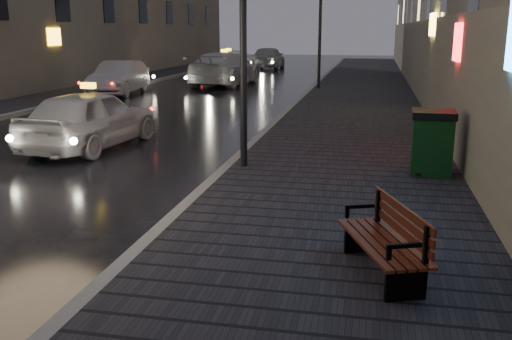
{
  "coord_description": "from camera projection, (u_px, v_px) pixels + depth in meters",
  "views": [
    {
      "loc": [
        4.37,
        -5.08,
        2.89
      ],
      "look_at": [
        2.73,
        2.93,
        0.85
      ],
      "focal_mm": 40.0,
      "sensor_mm": 36.0,
      "label": 1
    }
  ],
  "objects": [
    {
      "name": "car_left_mid",
      "position": [
        119.0,
        78.0,
        25.52
      ],
      "size": [
        2.0,
        4.57,
        1.46
      ],
      "primitive_type": "imported",
      "rotation": [
        0.0,
        0.0,
        0.1
      ],
      "color": "#9FA0A7",
      "rests_on": "ground"
    },
    {
      "name": "lamp_far",
      "position": [
        320.0,
        15.0,
        26.09
      ],
      "size": [
        0.36,
        0.36,
        5.28
      ],
      "color": "black",
      "rests_on": "sidewalk"
    },
    {
      "name": "curb_far",
      "position": [
        127.0,
        88.0,
        27.76
      ],
      "size": [
        0.2,
        58.0,
        0.15
      ],
      "primitive_type": "cube",
      "color": "slate",
      "rests_on": "ground"
    },
    {
      "name": "sidewalk_far",
      "position": [
        102.0,
        87.0,
        28.01
      ],
      "size": [
        2.4,
        58.0,
        0.15
      ],
      "primitive_type": "cube",
      "color": "black",
      "rests_on": "ground"
    },
    {
      "name": "bench",
      "position": [
        388.0,
        240.0,
        6.45
      ],
      "size": [
        1.08,
        1.69,
        0.82
      ],
      "rotation": [
        0.0,
        0.0,
        0.36
      ],
      "color": "black",
      "rests_on": "sidewalk"
    },
    {
      "name": "sidewalk",
      "position": [
        362.0,
        93.0,
        25.56
      ],
      "size": [
        4.6,
        58.0,
        0.15
      ],
      "primitive_type": "cube",
      "color": "black",
      "rests_on": "ground"
    },
    {
      "name": "car_far",
      "position": [
        268.0,
        58.0,
        41.48
      ],
      "size": [
        1.99,
        4.81,
        1.63
      ],
      "primitive_type": "imported",
      "rotation": [
        0.0,
        0.0,
        3.15
      ],
      "color": "gray",
      "rests_on": "ground"
    },
    {
      "name": "taxi_far",
      "position": [
        228.0,
        62.0,
        37.29
      ],
      "size": [
        2.66,
        5.43,
        1.48
      ],
      "primitive_type": "imported",
      "rotation": [
        0.0,
        0.0,
        -0.04
      ],
      "color": "silver",
      "rests_on": "ground"
    },
    {
      "name": "taxi_mid",
      "position": [
        225.0,
        69.0,
        29.49
      ],
      "size": [
        2.96,
        6.08,
        1.71
      ],
      "primitive_type": "imported",
      "rotation": [
        0.0,
        0.0,
        3.04
      ],
      "color": "silver",
      "rests_on": "ground"
    },
    {
      "name": "curb",
      "position": [
        309.0,
        92.0,
        26.03
      ],
      "size": [
        0.2,
        58.0,
        0.15
      ],
      "primitive_type": "cube",
      "color": "slate",
      "rests_on": "ground"
    },
    {
      "name": "trash_bin",
      "position": [
        432.0,
        142.0,
        10.92
      ],
      "size": [
        0.83,
        0.83,
        1.22
      ],
      "rotation": [
        0.0,
        0.0,
        -0.04
      ],
      "color": "black",
      "rests_on": "sidewalk"
    },
    {
      "name": "taxi_near",
      "position": [
        90.0,
        118.0,
        13.98
      ],
      "size": [
        2.13,
        4.46,
        1.47
      ],
      "primitive_type": "imported",
      "rotation": [
        0.0,
        0.0,
        3.05
      ],
      "color": "silver",
      "rests_on": "ground"
    }
  ]
}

